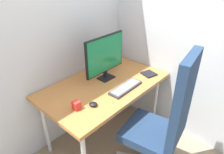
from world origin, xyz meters
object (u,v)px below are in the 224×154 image
(office_chair, at_px, (165,120))
(mouse, at_px, (93,104))
(keyboard, at_px, (126,88))
(notebook, at_px, (149,74))
(monitor, at_px, (105,55))
(pen_holder, at_px, (112,58))
(desk_clamp_accessory, at_px, (77,105))

(office_chair, distance_m, mouse, 0.64)
(keyboard, distance_m, notebook, 0.41)
(monitor, height_order, keyboard, monitor)
(pen_holder, bearing_deg, notebook, -86.16)
(keyboard, height_order, mouse, mouse)
(office_chair, relative_size, notebook, 9.01)
(pen_holder, xyz_separation_m, notebook, (0.04, -0.53, -0.05))
(mouse, bearing_deg, pen_holder, 13.88)
(office_chair, height_order, pen_holder, office_chair)
(office_chair, xyz_separation_m, desk_clamp_accessory, (-0.47, 0.60, 0.12))
(monitor, bearing_deg, mouse, -148.60)
(notebook, bearing_deg, keyboard, -165.46)
(monitor, height_order, mouse, monitor)
(office_chair, xyz_separation_m, pen_holder, (0.44, 1.01, 0.14))
(mouse, bearing_deg, monitor, 13.67)
(pen_holder, relative_size, notebook, 1.23)
(pen_holder, bearing_deg, desk_clamp_accessory, -155.81)
(notebook, bearing_deg, office_chair, -119.01)
(desk_clamp_accessory, bearing_deg, office_chair, -51.94)
(notebook, bearing_deg, monitor, 156.45)
(pen_holder, relative_size, desk_clamp_accessory, 2.31)
(mouse, distance_m, desk_clamp_accessory, 0.15)
(keyboard, bearing_deg, desk_clamp_accessory, 168.01)
(office_chair, relative_size, monitor, 2.47)
(keyboard, xyz_separation_m, mouse, (-0.41, 0.04, 0.00))
(monitor, height_order, notebook, monitor)
(office_chair, relative_size, pen_holder, 7.33)
(keyboard, xyz_separation_m, pen_holder, (0.37, 0.52, 0.04))
(desk_clamp_accessory, bearing_deg, monitor, 18.88)
(mouse, bearing_deg, notebook, -20.99)
(office_chair, height_order, mouse, office_chair)
(monitor, xyz_separation_m, desk_clamp_accessory, (-0.56, -0.19, -0.23))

